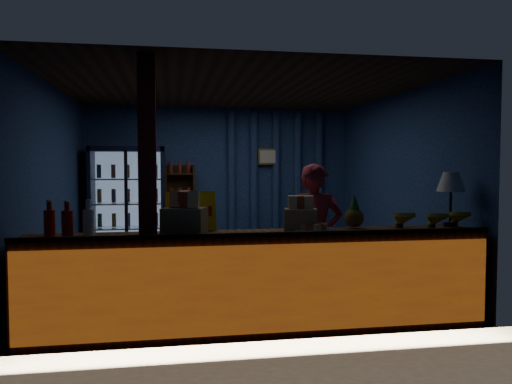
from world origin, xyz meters
The scene contains 19 objects.
ground centered at (0.00, 0.00, 0.00)m, with size 4.60×4.60×0.00m, color #515154.
room_walls centered at (0.00, 0.00, 1.57)m, with size 4.60×4.60×4.60m.
counter centered at (0.00, -1.91, 0.48)m, with size 4.40×0.57×0.99m.
support_post centered at (-1.05, -1.90, 1.30)m, with size 0.16×0.16×2.60m, color maroon.
beverage_cooler centered at (-1.55, 1.92, 0.93)m, with size 1.20×0.62×1.90m.
bottle_shelf centered at (-0.70, 2.06, 0.79)m, with size 0.50×0.28×1.60m.
curtain_folds centered at (1.00, 2.14, 1.30)m, with size 1.74×0.14×2.50m.
framed_picture centered at (0.85, 2.10, 1.75)m, with size 0.36×0.04×0.28m.
shopkeeper centered at (0.71, -1.36, 0.81)m, with size 0.59×0.39×1.61m, color maroon.
green_chair centered at (0.58, 1.34, 0.28)m, with size 0.60×0.62×0.56m, color #53A65C.
side_table centered at (0.50, 1.39, 0.22)m, with size 0.51×0.38×0.53m.
yellow_sign centered at (-0.65, -1.68, 1.14)m, with size 0.49×0.15×0.39m.
soda_bottles centered at (-1.76, -1.84, 1.08)m, with size 0.44×0.18×0.33m.
snack_box_left centered at (-0.72, -1.88, 1.09)m, with size 0.46×0.41×0.40m.
snack_box_centre centered at (0.44, -1.75, 1.07)m, with size 0.38×0.33×0.34m.
pastry_tray centered at (0.54, -1.86, 0.98)m, with size 0.46×0.46×0.08m.
banana_bunches centered at (1.78, -1.85, 1.05)m, with size 0.88×0.33×0.19m.
table_lamp centered at (2.05, -1.77, 1.40)m, with size 0.29×0.29×0.57m.
pineapple centered at (1.00, -1.74, 1.09)m, with size 0.20×0.20×0.34m.
Camera 1 is at (-0.83, -6.56, 1.59)m, focal length 35.00 mm.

